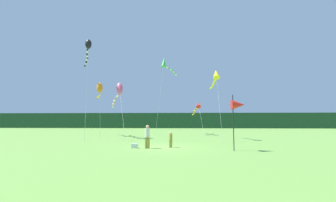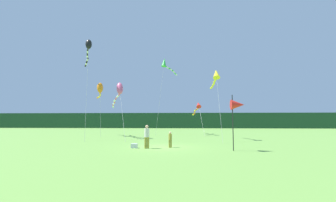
# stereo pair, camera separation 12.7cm
# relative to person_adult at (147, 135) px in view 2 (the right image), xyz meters

# --- Properties ---
(ground_plane) EXTENTS (120.00, 120.00, 0.00)m
(ground_plane) POSITION_rel_person_adult_xyz_m (1.15, 0.88, -0.95)
(ground_plane) COLOR #6B9E42
(distant_treeline) EXTENTS (108.00, 3.92, 4.15)m
(distant_treeline) POSITION_rel_person_adult_xyz_m (1.15, 45.88, 1.12)
(distant_treeline) COLOR #1E4228
(distant_treeline) RESTS_ON ground
(person_adult) EXTENTS (0.37, 0.37, 1.70)m
(person_adult) POSITION_rel_person_adult_xyz_m (0.00, 0.00, 0.00)
(person_adult) COLOR olive
(person_adult) RESTS_ON ground
(person_child) EXTENTS (0.26, 0.26, 1.19)m
(person_child) POSITION_rel_person_adult_xyz_m (1.69, 0.67, -0.29)
(person_child) COLOR olive
(person_child) RESTS_ON ground
(cooler_box) EXTENTS (0.45, 0.38, 0.32)m
(cooler_box) POSITION_rel_person_adult_xyz_m (-0.95, 0.15, -0.79)
(cooler_box) COLOR silver
(cooler_box) RESTS_ON ground
(banner_flag_pole) EXTENTS (0.90, 0.70, 3.79)m
(banner_flag_pole) POSITION_rel_person_adult_xyz_m (6.38, -0.94, 2.12)
(banner_flag_pole) COLOR black
(banner_flag_pole) RESTS_ON ground
(kite_rainbow) EXTENTS (4.35, 9.67, 6.69)m
(kite_rainbow) POSITION_rel_person_adult_xyz_m (-4.95, 9.69, 4.60)
(kite_rainbow) COLOR #B2B2B2
(kite_rainbow) RESTS_ON ground
(kite_green) EXTENTS (2.92, 5.31, 11.41)m
(kite_green) POSITION_rel_person_adult_xyz_m (0.22, 16.14, 9.54)
(kite_green) COLOR #B2B2B2
(kite_green) RESTS_ON ground
(kite_black) EXTENTS (4.07, 8.51, 11.77)m
(kite_black) POSITION_rel_person_adult_xyz_m (-8.74, 9.39, 9.86)
(kite_black) COLOR #B2B2B2
(kite_black) RESTS_ON ground
(kite_red) EXTENTS (1.11, 8.94, 4.90)m
(kite_red) POSITION_rel_person_adult_xyz_m (4.92, 16.14, 3.11)
(kite_red) COLOR #B2B2B2
(kite_red) RESTS_ON ground
(kite_orange) EXTENTS (2.31, 4.29, 7.18)m
(kite_orange) POSITION_rel_person_adult_xyz_m (-8.40, 12.73, 5.35)
(kite_orange) COLOR #B2B2B2
(kite_orange) RESTS_ON ground
(kite_yellow) EXTENTS (0.79, 6.62, 7.73)m
(kite_yellow) POSITION_rel_person_adult_xyz_m (6.32, 7.79, 5.98)
(kite_yellow) COLOR #B2B2B2
(kite_yellow) RESTS_ON ground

